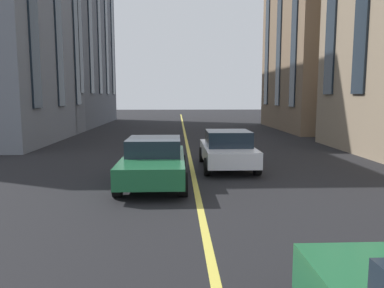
{
  "coord_description": "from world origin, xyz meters",
  "views": [
    {
      "loc": [
        5.9,
        0.53,
        2.62
      ],
      "look_at": [
        16.36,
        0.11,
        1.27
      ],
      "focal_mm": 34.4,
      "sensor_mm": 36.0,
      "label": 1
    }
  ],
  "objects": [
    {
      "name": "car_green_near",
      "position": [
        16.88,
        1.24,
        0.7
      ],
      "size": [
        4.4,
        1.95,
        1.37
      ],
      "color": "#1E6038",
      "rests_on": "ground_plane"
    },
    {
      "name": "car_white_far",
      "position": [
        19.15,
        -1.3,
        0.7
      ],
      "size": [
        3.9,
        1.89,
        1.4
      ],
      "color": "silver",
      "rests_on": "ground_plane"
    },
    {
      "name": "lane_centre_line",
      "position": [
        20.0,
        0.0,
        0.0
      ],
      "size": [
        80.0,
        0.16,
        0.01
      ],
      "color": "#D8C64C",
      "rests_on": "ground_plane"
    },
    {
      "name": "building_left_near",
      "position": [
        39.97,
        12.46,
        10.25
      ],
      "size": [
        17.08,
        10.04,
        20.5
      ],
      "color": "#565B66",
      "rests_on": "ground_plane"
    },
    {
      "name": "building_right_near",
      "position": [
        35.15,
        -14.45,
        6.84
      ],
      "size": [
        11.44,
        14.03,
        13.67
      ],
      "color": "#846B51",
      "rests_on": "ground_plane"
    }
  ]
}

